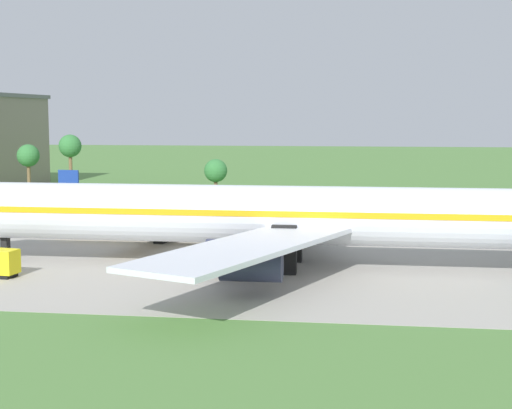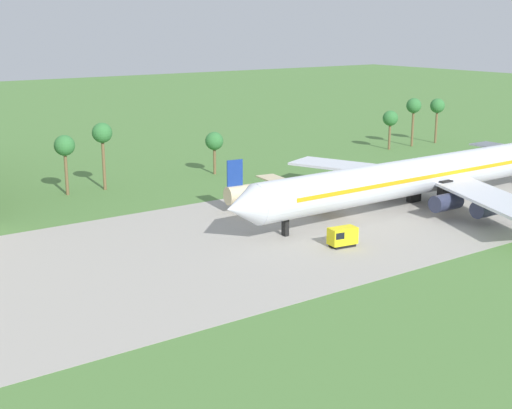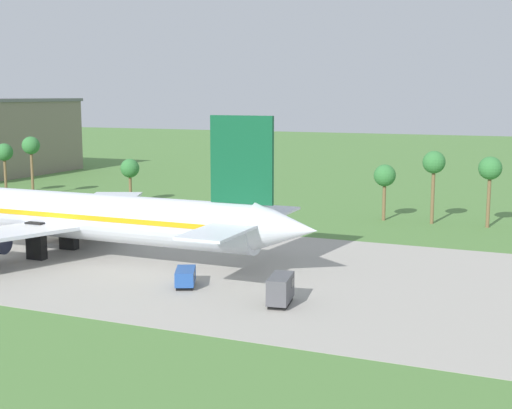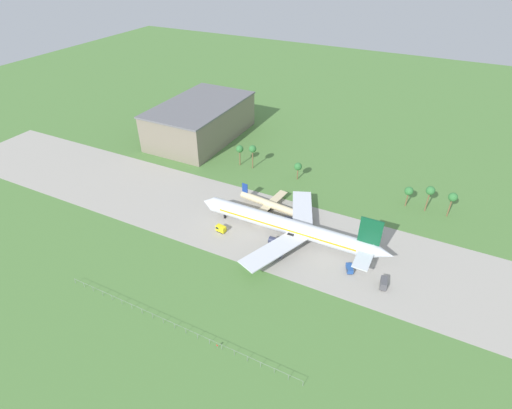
{
  "view_description": "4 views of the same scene",
  "coord_description": "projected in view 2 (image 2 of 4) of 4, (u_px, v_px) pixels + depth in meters",
  "views": [
    {
      "loc": [
        23.07,
        -78.63,
        15.35
      ],
      "look_at": [
        12.27,
        -1.42,
        6.35
      ],
      "focal_mm": 55.0,
      "sensor_mm": 36.0,
      "label": 1
    },
    {
      "loc": [
        -73.99,
        -77.76,
        29.33
      ],
      "look_at": [
        -19.58,
        -1.42,
        5.35
      ],
      "focal_mm": 50.0,
      "sensor_mm": 36.0,
      "label": 2
    },
    {
      "loc": [
        75.26,
        -74.39,
        20.55
      ],
      "look_at": [
        44.12,
        -1.42,
        8.28
      ],
      "focal_mm": 50.0,
      "sensor_mm": 36.0,
      "label": 3
    },
    {
      "loc": [
        55.34,
        -111.82,
        95.85
      ],
      "look_at": [
        -3.66,
        5.0,
        6.0
      ],
      "focal_mm": 28.0,
      "sensor_mm": 36.0,
      "label": 4
    }
  ],
  "objects": [
    {
      "name": "regional_aircraft",
      "position": [
        300.0,
        187.0,
        118.33
      ],
      "size": [
        27.29,
        24.67,
        8.52
      ],
      "color": "beige",
      "rests_on": "ground_plane"
    },
    {
      "name": "ground_plane",
      "position": [
        354.0,
        218.0,
        110.22
      ],
      "size": [
        600.0,
        600.0,
        0.0
      ],
      "primitive_type": "plane",
      "color": "#517F3D"
    },
    {
      "name": "catering_van",
      "position": [
        342.0,
        237.0,
        95.72
      ],
      "size": [
        4.07,
        2.52,
        2.66
      ],
      "color": "black",
      "rests_on": "ground_plane"
    },
    {
      "name": "taxiway_strip",
      "position": [
        354.0,
        218.0,
        110.22
      ],
      "size": [
        320.0,
        44.0,
        0.02
      ],
      "color": "#A8A399",
      "rests_on": "ground_plane"
    },
    {
      "name": "palm_tree_row",
      "position": [
        292.0,
        124.0,
        151.05
      ],
      "size": [
        99.58,
        3.6,
        12.16
      ],
      "color": "brown",
      "rests_on": "ground_plane"
    },
    {
      "name": "jet_airliner",
      "position": [
        424.0,
        175.0,
        115.61
      ],
      "size": [
        75.71,
        54.45,
        18.24
      ],
      "color": "silver",
      "rests_on": "ground_plane"
    }
  ]
}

